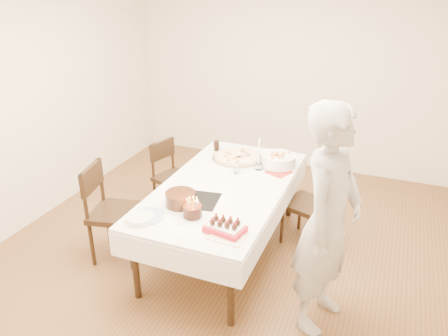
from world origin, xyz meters
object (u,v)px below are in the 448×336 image
at_px(pizza_white, 238,157).
at_px(birthday_cake, 192,207).
at_px(pasta_bowl, 278,160).
at_px(cola_glass, 217,146).
at_px(person, 328,221).
at_px(strawberry_box, 225,228).
at_px(pizza_pepperoni, 272,159).
at_px(taper_candle, 259,154).
at_px(chair_right_savory, 307,205).
at_px(chair_left_savory, 175,178).
at_px(dining_table, 224,219).
at_px(chair_left_dessert, 116,213).
at_px(layer_cake, 181,199).

xyz_separation_m(pizza_white, birthday_cake, (0.08, -1.30, 0.07)).
bearing_deg(pasta_bowl, birthday_cake, -106.84).
bearing_deg(cola_glass, pasta_bowl, -11.27).
xyz_separation_m(person, strawberry_box, (-0.77, -0.17, -0.14)).
relative_size(pizza_white, cola_glass, 4.86).
bearing_deg(pizza_pepperoni, taper_candle, -103.48).
bearing_deg(pizza_white, chair_right_savory, -12.62).
height_order(chair_left_savory, person, person).
bearing_deg(dining_table, chair_left_dessert, -153.67).
height_order(chair_left_savory, pizza_white, chair_left_savory).
relative_size(dining_table, chair_left_savory, 2.50).
bearing_deg(taper_candle, pizza_white, 147.99).
distance_m(dining_table, pasta_bowl, 0.85).
xyz_separation_m(chair_left_savory, layer_cake, (0.64, -1.07, 0.39)).
bearing_deg(pizza_pepperoni, pasta_bowl, -47.18).
distance_m(pizza_white, birthday_cake, 1.30).
bearing_deg(chair_left_savory, cola_glass, -134.90).
height_order(chair_left_savory, taper_candle, taper_candle).
bearing_deg(dining_table, cola_glass, 117.53).
distance_m(pizza_pepperoni, birthday_cake, 1.41).
distance_m(chair_left_savory, cola_glass, 0.63).
bearing_deg(chair_left_dessert, strawberry_box, 154.23).
height_order(dining_table, pasta_bowl, pasta_bowl).
bearing_deg(chair_right_savory, pasta_bowl, 174.80).
bearing_deg(person, birthday_cake, 105.75).
bearing_deg(cola_glass, chair_right_savory, -15.41).
xyz_separation_m(chair_right_savory, strawberry_box, (-0.42, -1.23, 0.34)).
relative_size(pasta_bowl, strawberry_box, 1.20).
distance_m(dining_table, layer_cake, 0.71).
relative_size(person, layer_cake, 5.49).
relative_size(dining_table, pasta_bowl, 5.82).
height_order(chair_right_savory, birthday_cake, birthday_cake).
xyz_separation_m(pizza_white, strawberry_box, (0.42, -1.42, 0.02)).
height_order(pizza_pepperoni, taper_candle, taper_candle).
height_order(chair_left_savory, chair_left_dessert, chair_left_dessert).
relative_size(chair_left_savory, birthday_cake, 5.34).
relative_size(birthday_cake, strawberry_box, 0.52).
height_order(chair_right_savory, chair_left_dessert, chair_left_dessert).
xyz_separation_m(chair_left_savory, person, (1.93, -1.14, 0.50)).
height_order(chair_left_savory, pasta_bowl, pasta_bowl).
bearing_deg(strawberry_box, chair_right_savory, 71.08).
bearing_deg(strawberry_box, birthday_cake, 161.17).
bearing_deg(strawberry_box, chair_left_dessert, 167.05).
height_order(person, pizza_pepperoni, person).
xyz_separation_m(pasta_bowl, strawberry_box, (-0.05, -1.39, -0.03)).
relative_size(pizza_white, pizza_pepperoni, 2.03).
distance_m(pasta_bowl, taper_candle, 0.25).
height_order(dining_table, strawberry_box, strawberry_box).
bearing_deg(person, dining_table, 74.54).
bearing_deg(pizza_white, chair_left_savory, -171.64).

